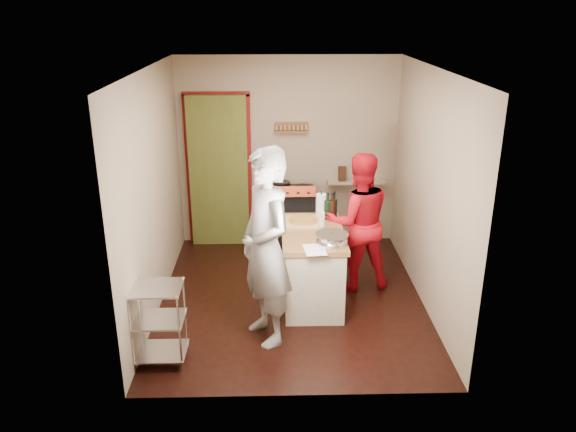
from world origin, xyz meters
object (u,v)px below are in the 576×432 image
object	(u,v)px
wire_shelving	(159,321)
person_red	(358,222)
stove	(292,218)
island	(313,264)
person_stripe	(266,248)

from	to	relation	value
wire_shelving	person_red	distance (m)	2.58
stove	island	world-z (taller)	island
island	wire_shelving	bearing A→B (deg)	-143.39
wire_shelving	person_red	size ratio (longest dim) A/B	0.48
stove	wire_shelving	bearing A→B (deg)	-116.85
wire_shelving	island	size ratio (longest dim) A/B	0.64
stove	person_red	size ratio (longest dim) A/B	0.61
wire_shelving	person_stripe	distance (m)	1.21
island	stove	bearing A→B (deg)	97.17
stove	person_red	xyz separation A→B (m)	(0.74, -1.12, 0.38)
stove	person_stripe	bearing A→B (deg)	-98.29
island	person_red	size ratio (longest dim) A/B	0.76
stove	wire_shelving	distance (m)	2.94
wire_shelving	island	xyz separation A→B (m)	(1.52, 1.13, 0.02)
wire_shelving	person_stripe	xyz separation A→B (m)	(1.00, 0.39, 0.56)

